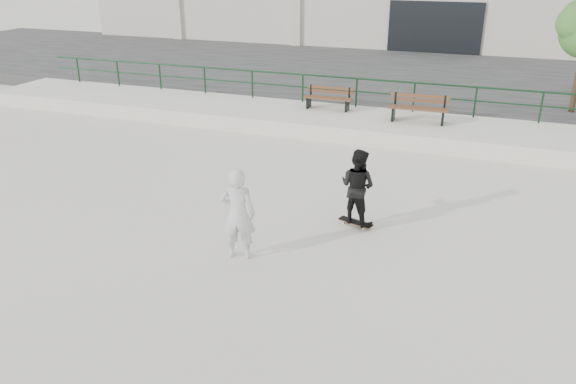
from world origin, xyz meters
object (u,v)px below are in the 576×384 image
at_px(bench_left, 328,98).
at_px(seated_skater, 238,214).
at_px(bench_right, 419,109).
at_px(skateboard, 356,222).
at_px(standing_skater, 357,186).

height_order(bench_left, seated_skater, seated_skater).
xyz_separation_m(bench_right, skateboard, (-0.24, -7.09, -0.85)).
relative_size(bench_left, skateboard, 2.08).
relative_size(bench_left, standing_skater, 1.01).
height_order(bench_left, standing_skater, standing_skater).
xyz_separation_m(bench_right, standing_skater, (-0.24, -7.09, -0.00)).
xyz_separation_m(bench_left, seated_skater, (1.15, -9.77, 0.04)).
bearing_deg(bench_left, standing_skater, -69.83).
relative_size(bench_left, bench_right, 0.88).
height_order(skateboard, standing_skater, standing_skater).
height_order(bench_right, skateboard, bench_right).
xyz_separation_m(bench_left, skateboard, (2.94, -7.63, -0.81)).
relative_size(skateboard, seated_skater, 0.44).
distance_m(bench_left, bench_right, 3.22).
bearing_deg(skateboard, standing_skater, 92.40).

